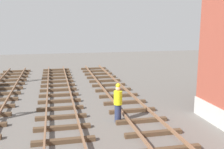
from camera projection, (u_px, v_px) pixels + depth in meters
The scene contains 1 object.
track_worker_foreground at pixel (118, 103), 12.70m from camera, with size 0.40×0.40×1.87m.
Camera 1 is at (-2.99, -2.32, 4.64)m, focal length 43.07 mm.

